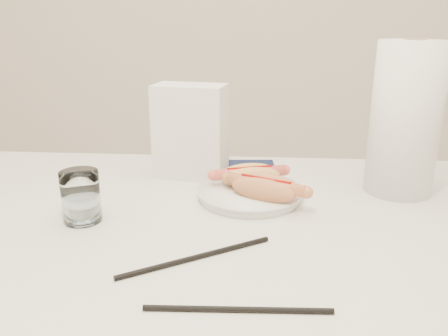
# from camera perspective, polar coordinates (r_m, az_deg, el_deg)

# --- Properties ---
(table) EXTENTS (1.20, 0.80, 0.75)m
(table) POSITION_cam_1_polar(r_m,az_deg,el_deg) (0.84, -3.27, -10.45)
(table) COLOR silver
(table) RESTS_ON ground
(plate) EXTENTS (0.22, 0.22, 0.02)m
(plate) POSITION_cam_1_polar(r_m,az_deg,el_deg) (0.91, 3.24, -3.36)
(plate) COLOR white
(plate) RESTS_ON table
(hotdog_left) EXTENTS (0.15, 0.09, 0.04)m
(hotdog_left) POSITION_cam_1_polar(r_m,az_deg,el_deg) (0.93, 3.24, -0.96)
(hotdog_left) COLOR #F2B760
(hotdog_left) RESTS_ON plate
(hotdog_right) EXTENTS (0.16, 0.11, 0.04)m
(hotdog_right) POSITION_cam_1_polar(r_m,az_deg,el_deg) (0.86, 5.27, -2.54)
(hotdog_right) COLOR #D38352
(hotdog_right) RESTS_ON plate
(water_glass) EXTENTS (0.07, 0.07, 0.09)m
(water_glass) POSITION_cam_1_polar(r_m,az_deg,el_deg) (0.84, -17.57, -3.44)
(water_glass) COLOR silver
(water_glass) RESTS_ON table
(chopstick_near) EXTENTS (0.22, 0.14, 0.01)m
(chopstick_near) POSITION_cam_1_polar(r_m,az_deg,el_deg) (0.69, -3.45, -11.12)
(chopstick_near) COLOR black
(chopstick_near) RESTS_ON table
(chopstick_far) EXTENTS (0.24, 0.02, 0.01)m
(chopstick_far) POSITION_cam_1_polar(r_m,az_deg,el_deg) (0.59, 1.76, -17.37)
(chopstick_far) COLOR black
(chopstick_far) RESTS_ON table
(napkin_box) EXTENTS (0.17, 0.11, 0.21)m
(napkin_box) POSITION_cam_1_polar(r_m,az_deg,el_deg) (1.01, -4.24, 4.62)
(napkin_box) COLOR white
(napkin_box) RESTS_ON table
(navy_napkin) EXTENTS (0.15, 0.15, 0.01)m
(navy_napkin) POSITION_cam_1_polar(r_m,az_deg,el_deg) (1.07, 2.86, -0.24)
(navy_napkin) COLOR #131D3B
(navy_napkin) RESTS_ON table
(paper_towel_roll) EXTENTS (0.17, 0.17, 0.31)m
(paper_towel_roll) POSITION_cam_1_polar(r_m,az_deg,el_deg) (0.98, 21.87, 5.72)
(paper_towel_roll) COLOR white
(paper_towel_roll) RESTS_ON table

